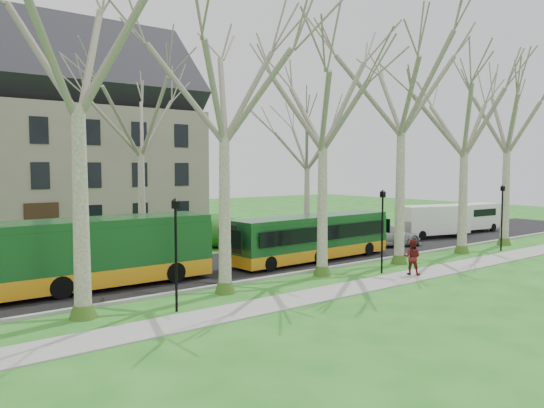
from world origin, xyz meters
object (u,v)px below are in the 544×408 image
(pedestrian_b, at_px, (412,257))
(bus_follow, at_px, (313,237))
(van_b, at_px, (471,218))
(sedan, at_px, (385,235))
(van_a, at_px, (433,221))
(bus_lead, at_px, (68,255))

(pedestrian_b, bearing_deg, bus_follow, -18.88)
(van_b, bearing_deg, pedestrian_b, -151.90)
(bus_follow, bearing_deg, sedan, 5.01)
(sedan, relative_size, pedestrian_b, 2.87)
(van_a, bearing_deg, pedestrian_b, -133.87)
(sedan, height_order, pedestrian_b, pedestrian_b)
(van_a, distance_m, van_b, 5.69)
(van_a, bearing_deg, sedan, -158.71)
(bus_follow, bearing_deg, pedestrian_b, -81.72)
(bus_lead, distance_m, pedestrian_b, 16.68)
(bus_follow, height_order, pedestrian_b, bus_follow)
(van_a, xyz_separation_m, van_b, (5.69, 0.18, -0.06))
(sedan, xyz_separation_m, van_a, (6.56, 0.75, 0.49))
(sedan, xyz_separation_m, van_b, (12.25, 0.93, 0.44))
(sedan, height_order, van_a, van_a)
(bus_lead, relative_size, van_b, 2.41)
(bus_lead, relative_size, sedan, 2.52)
(van_a, relative_size, pedestrian_b, 3.16)
(sedan, relative_size, van_a, 0.91)
(bus_follow, distance_m, van_a, 14.38)
(van_b, height_order, pedestrian_b, van_b)
(sedan, height_order, van_b, van_b)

